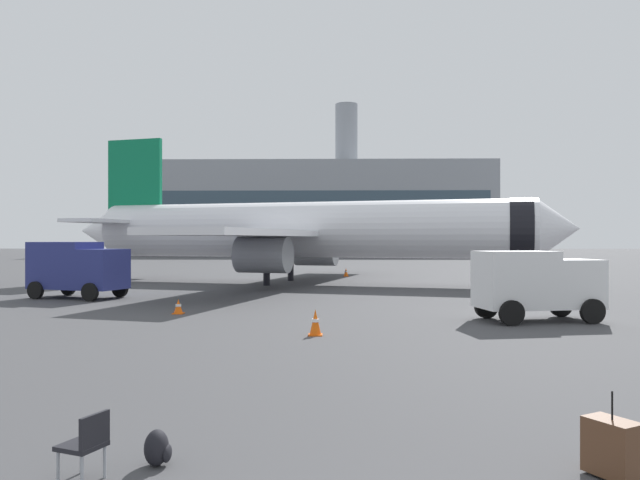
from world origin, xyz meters
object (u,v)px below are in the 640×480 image
at_px(gate_chair, 86,442).
at_px(safety_cone_near, 346,272).
at_px(safety_cone_mid, 178,307).
at_px(rolling_suitcase, 612,447).
at_px(airplane_at_gate, 303,230).
at_px(traveller_backpack, 158,448).
at_px(safety_cone_far, 490,276).
at_px(safety_cone_outer, 315,323).
at_px(cargo_van, 536,282).
at_px(service_truck, 77,267).

bearing_deg(gate_chair, safety_cone_near, 84.43).
relative_size(safety_cone_mid, rolling_suitcase, 0.54).
xyz_separation_m(airplane_at_gate, traveller_backpack, (-0.34, -33.98, -3.42)).
xyz_separation_m(safety_cone_far, safety_cone_outer, (-11.94, -25.26, 0.01)).
bearing_deg(airplane_at_gate, traveller_backpack, -90.56).
relative_size(safety_cone_mid, gate_chair, 0.69).
xyz_separation_m(cargo_van, safety_cone_outer, (-8.07, -3.57, -1.04)).
relative_size(safety_cone_near, safety_cone_outer, 0.86).
xyz_separation_m(safety_cone_mid, traveller_backpack, (3.93, -16.67, -0.06)).
relative_size(safety_cone_far, gate_chair, 0.94).
distance_m(safety_cone_near, gate_chair, 42.95).
bearing_deg(safety_cone_outer, safety_cone_far, 64.70).
distance_m(airplane_at_gate, safety_cone_near, 9.38).
bearing_deg(safety_cone_outer, service_truck, 136.31).
bearing_deg(safety_cone_outer, safety_cone_mid, 136.12).
height_order(service_truck, safety_cone_mid, service_truck).
bearing_deg(safety_cone_near, airplane_at_gate, -110.72).
bearing_deg(safety_cone_mid, traveller_backpack, -76.72).
bearing_deg(rolling_suitcase, traveller_backpack, 176.98).
relative_size(traveller_backpack, gate_chair, 0.56).
height_order(safety_cone_near, safety_cone_mid, safety_cone_near).
xyz_separation_m(safety_cone_far, traveller_backpack, (-13.73, -36.42, -0.17)).
bearing_deg(rolling_suitcase, safety_cone_outer, 109.55).
relative_size(safety_cone_outer, gate_chair, 0.96).
relative_size(service_truck, gate_chair, 6.10).
height_order(airplane_at_gate, safety_cone_far, airplane_at_gate).
xyz_separation_m(service_truck, safety_cone_mid, (6.89, -6.54, -1.31)).
bearing_deg(safety_cone_mid, safety_cone_outer, -43.88).
xyz_separation_m(cargo_van, traveller_backpack, (-9.86, -14.74, -1.22)).
xyz_separation_m(airplane_at_gate, service_truck, (-11.16, -10.77, -2.05)).
height_order(cargo_van, safety_cone_far, cargo_van).
height_order(airplane_at_gate, traveller_backpack, airplane_at_gate).
bearing_deg(safety_cone_far, cargo_van, -100.11).
bearing_deg(rolling_suitcase, safety_cone_near, 93.27).
relative_size(service_truck, safety_cone_outer, 6.35).
xyz_separation_m(service_truck, safety_cone_near, (14.26, 18.98, -1.26)).
distance_m(safety_cone_mid, rolling_suitcase, 19.61).
xyz_separation_m(safety_cone_outer, gate_chair, (-2.53, -11.72, 0.09)).
bearing_deg(traveller_backpack, safety_cone_far, 69.34).
xyz_separation_m(service_truck, rolling_suitcase, (16.69, -23.52, -1.22)).
distance_m(safety_cone_mid, gate_chair, 17.53).
xyz_separation_m(airplane_at_gate, gate_chair, (-1.07, -34.54, -3.16)).
distance_m(rolling_suitcase, traveller_backpack, 5.88).
xyz_separation_m(airplane_at_gate, cargo_van, (9.53, -19.25, -2.21)).
bearing_deg(rolling_suitcase, airplane_at_gate, 99.17).
relative_size(cargo_van, rolling_suitcase, 4.26).
height_order(airplane_at_gate, safety_cone_mid, airplane_at_gate).
bearing_deg(airplane_at_gate, safety_cone_near, 69.28).
xyz_separation_m(cargo_van, safety_cone_near, (-6.42, 27.45, -1.10)).
bearing_deg(safety_cone_outer, safety_cone_near, 86.96).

